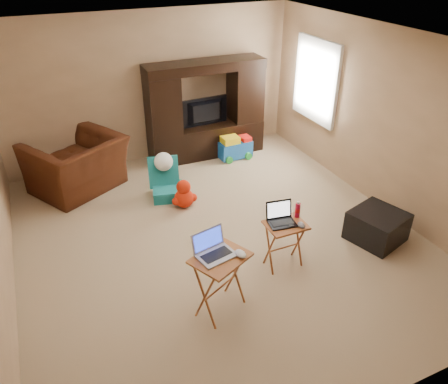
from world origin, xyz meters
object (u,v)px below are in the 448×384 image
entertainment_center (206,110)px  television (207,113)px  laptop_left (216,247)px  water_bottle (298,210)px  push_toy (235,146)px  tray_table_right (284,245)px  child_rocker (167,180)px  laptop_right (283,215)px  ottoman (377,226)px  recliner (77,165)px  mouse_right (301,225)px  mouse_left (241,254)px  plush_toy (184,194)px  tray_table_left (220,284)px

entertainment_center → television: 0.06m
entertainment_center → laptop_left: (-1.37, -3.61, -0.01)m
water_bottle → entertainment_center: bearing=87.3°
push_toy → tray_table_right: 3.02m
entertainment_center → tray_table_right: 3.34m
child_rocker → laptop_right: laptop_right is taller
tray_table_right → ottoman: bearing=-1.4°
recliner → child_rocker: 1.44m
ottoman → entertainment_center: bearing=107.2°
recliner → water_bottle: 3.56m
laptop_left → laptop_right: laptop_left is taller
recliner → tray_table_right: size_ratio=2.17×
mouse_right → recliner: bearing=124.4°
child_rocker → laptop_left: bearing=-81.4°
tray_table_right → mouse_right: bearing=-42.0°
recliner → mouse_right: size_ratio=10.67×
television → recliner: size_ratio=0.66×
push_toy → entertainment_center: bearing=136.7°
television → mouse_left: 3.84m
plush_toy → laptop_left: laptop_left is taller
tray_table_right → laptop_left: 1.20m
entertainment_center → mouse_right: entertainment_center is taller
tray_table_right → mouse_left: (-0.80, -0.43, 0.44)m
tray_table_left → mouse_left: size_ratio=4.92×
child_rocker → tray_table_left: (-0.22, -2.46, 0.05)m
entertainment_center → recliner: 2.36m
child_rocker → water_bottle: water_bottle is taller
television → mouse_left: (-1.15, -3.66, -0.07)m
ottoman → laptop_left: (-2.40, -0.28, 0.63)m
mouse_right → water_bottle: (0.07, 0.20, 0.07)m
recliner → mouse_left: size_ratio=8.97×
child_rocker → tray_table_left: tray_table_left is taller
television → tray_table_right: 3.29m
plush_toy → push_toy: bearing=40.3°
plush_toy → laptop_left: bearing=-100.4°
tray_table_left → laptop_right: 1.08m
entertainment_center → plush_toy: 1.93m
recliner → tray_table_left: bearing=76.7°
plush_toy → tray_table_right: 1.86m
recliner → tray_table_right: recliner is taller
television → laptop_left: size_ratio=2.31×
mouse_right → television: bearing=86.2°
recliner → push_toy: (2.70, 0.01, -0.20)m
entertainment_center → tray_table_left: bearing=-109.2°
television → laptop_right: (-0.39, -3.21, -0.09)m
tray_table_right → child_rocker: bearing=110.9°
entertainment_center → push_toy: bearing=-40.3°
child_rocker → mouse_right: (0.90, -2.22, 0.31)m
laptop_left → laptop_right: (0.98, 0.35, -0.11)m
television → plush_toy: television is taller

